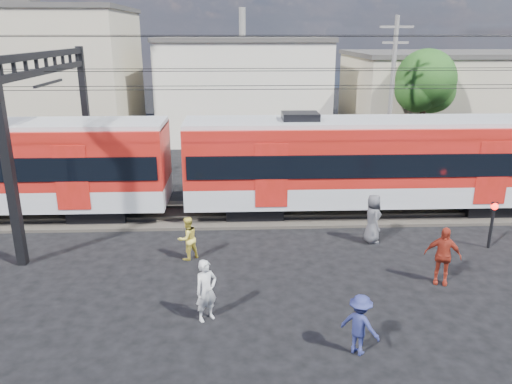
% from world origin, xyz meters
% --- Properties ---
extents(ground, '(120.00, 120.00, 0.00)m').
position_xyz_m(ground, '(0.00, 0.00, 0.00)').
color(ground, black).
rests_on(ground, ground).
extents(track_bed, '(70.00, 3.40, 0.12)m').
position_xyz_m(track_bed, '(0.00, 8.00, 0.06)').
color(track_bed, '#2D2823').
rests_on(track_bed, ground).
extents(rail_near, '(70.00, 0.12, 0.12)m').
position_xyz_m(rail_near, '(0.00, 7.25, 0.18)').
color(rail_near, '#59544C').
rests_on(rail_near, track_bed).
extents(rail_far, '(70.00, 0.12, 0.12)m').
position_xyz_m(rail_far, '(0.00, 8.75, 0.18)').
color(rail_far, '#59544C').
rests_on(rail_far, track_bed).
extents(commuter_train, '(50.30, 3.08, 4.17)m').
position_xyz_m(commuter_train, '(3.49, 8.00, 2.40)').
color(commuter_train, black).
rests_on(commuter_train, ground).
extents(catenary, '(70.00, 9.30, 7.52)m').
position_xyz_m(catenary, '(-8.65, 8.00, 5.14)').
color(catenary, black).
rests_on(catenary, ground).
extents(building_west, '(14.28, 10.20, 9.30)m').
position_xyz_m(building_west, '(-17.00, 24.00, 4.66)').
color(building_west, tan).
rests_on(building_west, ground).
extents(building_midwest, '(12.24, 12.24, 7.30)m').
position_xyz_m(building_midwest, '(-2.00, 27.00, 3.66)').
color(building_midwest, beige).
rests_on(building_midwest, ground).
extents(building_mideast, '(16.32, 10.20, 6.30)m').
position_xyz_m(building_mideast, '(14.00, 24.00, 3.16)').
color(building_mideast, tan).
rests_on(building_mideast, ground).
extents(utility_pole_mid, '(1.80, 0.24, 8.50)m').
position_xyz_m(utility_pole_mid, '(6.00, 15.00, 4.53)').
color(utility_pole_mid, slate).
rests_on(utility_pole_mid, ground).
extents(tree_near, '(3.82, 3.64, 6.72)m').
position_xyz_m(tree_near, '(9.19, 18.09, 4.66)').
color(tree_near, '#382619').
rests_on(tree_near, ground).
extents(pedestrian_a, '(0.78, 0.72, 1.78)m').
position_xyz_m(pedestrian_a, '(-3.47, -0.25, 0.89)').
color(pedestrian_a, silver).
rests_on(pedestrian_a, ground).
extents(pedestrian_b, '(0.96, 0.93, 1.56)m').
position_xyz_m(pedestrian_b, '(-4.33, 3.67, 0.78)').
color(pedestrian_b, '#DEC845').
rests_on(pedestrian_b, ground).
extents(pedestrian_c, '(1.17, 1.11, 1.59)m').
position_xyz_m(pedestrian_c, '(0.38, -1.94, 0.79)').
color(pedestrian_c, navy).
rests_on(pedestrian_c, ground).
extents(pedestrian_d, '(1.20, 0.84, 1.90)m').
position_xyz_m(pedestrian_d, '(3.84, 1.56, 0.95)').
color(pedestrian_d, maroon).
rests_on(pedestrian_d, ground).
extents(pedestrian_e, '(0.66, 0.96, 1.89)m').
position_xyz_m(pedestrian_e, '(2.51, 4.87, 0.95)').
color(pedestrian_e, '#47484C').
rests_on(pedestrian_e, ground).
extents(crossing_signal, '(0.26, 0.26, 1.80)m').
position_xyz_m(crossing_signal, '(6.71, 4.15, 1.25)').
color(crossing_signal, black).
rests_on(crossing_signal, ground).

